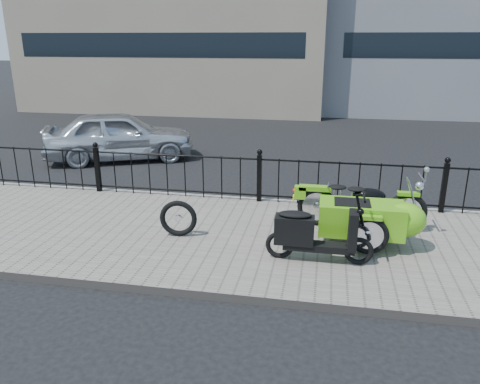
% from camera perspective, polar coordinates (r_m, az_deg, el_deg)
% --- Properties ---
extents(ground, '(120.00, 120.00, 0.00)m').
position_cam_1_polar(ground, '(8.39, 1.02, -4.74)').
color(ground, black).
rests_on(ground, ground).
extents(sidewalk, '(30.00, 3.80, 0.12)m').
position_cam_1_polar(sidewalk, '(7.91, 0.41, -5.73)').
color(sidewalk, slate).
rests_on(sidewalk, ground).
extents(curb, '(30.00, 0.10, 0.12)m').
position_cam_1_polar(curb, '(9.69, 2.45, -1.14)').
color(curb, gray).
rests_on(curb, ground).
extents(iron_fence, '(14.11, 0.11, 1.08)m').
position_cam_1_polar(iron_fence, '(9.40, 2.37, 1.61)').
color(iron_fence, black).
rests_on(iron_fence, sidewalk).
extents(motorcycle_sidecar, '(2.28, 1.48, 0.98)m').
position_cam_1_polar(motorcycle_sidecar, '(7.73, 15.79, -2.77)').
color(motorcycle_sidecar, black).
rests_on(motorcycle_sidecar, sidewalk).
extents(scooter, '(1.58, 0.46, 1.07)m').
position_cam_1_polar(scooter, '(6.96, 8.74, -5.14)').
color(scooter, black).
rests_on(scooter, sidewalk).
extents(spare_tire, '(0.63, 0.16, 0.62)m').
position_cam_1_polar(spare_tire, '(7.83, -7.53, -3.21)').
color(spare_tire, black).
rests_on(spare_tire, sidewalk).
extents(sedan_car, '(4.36, 3.12, 1.38)m').
position_cam_1_polar(sedan_car, '(13.57, -14.44, 6.69)').
color(sedan_car, silver).
rests_on(sedan_car, ground).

